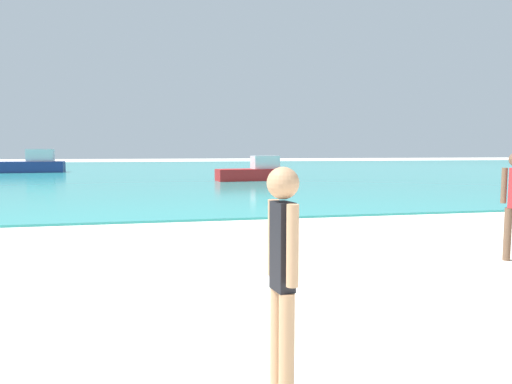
{
  "coord_description": "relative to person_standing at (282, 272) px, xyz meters",
  "views": [
    {
      "loc": [
        -1.52,
        1.64,
        1.75
      ],
      "look_at": [
        -0.22,
        7.88,
        1.17
      ],
      "focal_mm": 31.81,
      "sensor_mm": 36.0,
      "label": 1
    }
  ],
  "objects": [
    {
      "name": "person_standing",
      "position": [
        0.0,
        0.0,
        0.0
      ],
      "size": [
        0.22,
        0.37,
        1.65
      ],
      "rotation": [
        0.0,
        0.0,
        1.75
      ],
      "color": "tan",
      "rests_on": "ground"
    },
    {
      "name": "water",
      "position": [
        0.73,
        38.24,
        -0.91
      ],
      "size": [
        160.0,
        60.0,
        0.06
      ],
      "primitive_type": "cube",
      "color": "teal",
      "rests_on": "ground"
    },
    {
      "name": "boat_far",
      "position": [
        -10.76,
        35.01,
        -0.25
      ],
      "size": [
        5.42,
        2.1,
        1.8
      ],
      "rotation": [
        0.0,
        0.0,
        3.22
      ],
      "color": "navy",
      "rests_on": "water"
    },
    {
      "name": "boat_near",
      "position": [
        4.42,
        22.28,
        -0.39
      ],
      "size": [
        4.24,
        1.79,
        1.4
      ],
      "rotation": [
        0.0,
        0.0,
        3.26
      ],
      "color": "red",
      "rests_on": "water"
    }
  ]
}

